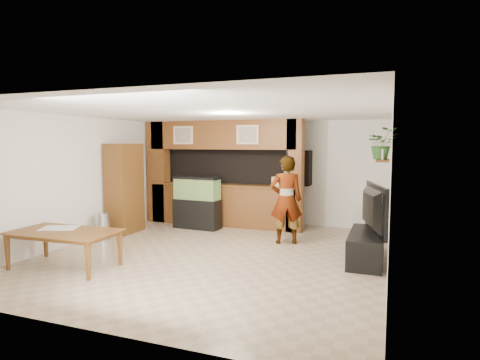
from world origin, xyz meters
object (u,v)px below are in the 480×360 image
at_px(pantry_cabinet, 125,188).
at_px(aquarium, 197,203).
at_px(person, 286,200).
at_px(dining_table, 63,250).
at_px(television, 367,208).

relative_size(pantry_cabinet, aquarium, 1.63).
height_order(pantry_cabinet, person, pantry_cabinet).
bearing_deg(aquarium, dining_table, -96.69).
relative_size(pantry_cabinet, television, 1.40).
xyz_separation_m(pantry_cabinet, television, (5.35, -0.46, -0.09)).
xyz_separation_m(pantry_cabinet, person, (3.73, 0.28, -0.12)).
relative_size(aquarium, television, 0.86).
bearing_deg(dining_table, aquarium, 77.38).
distance_m(pantry_cabinet, person, 3.74).
height_order(pantry_cabinet, dining_table, pantry_cabinet).
distance_m(pantry_cabinet, aquarium, 1.72).
relative_size(pantry_cabinet, dining_table, 1.17).
bearing_deg(television, dining_table, 100.72).
relative_size(television, dining_table, 0.84).
height_order(television, person, person).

